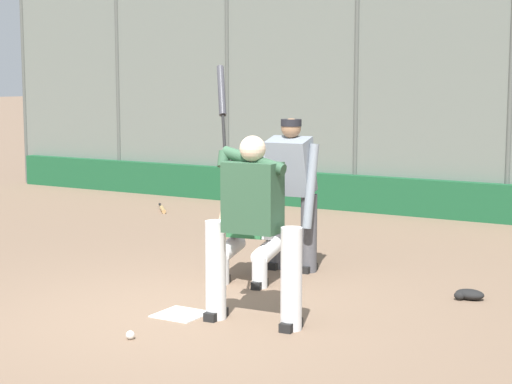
% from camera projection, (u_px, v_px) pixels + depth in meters
% --- Properties ---
extents(ground_plane, '(160.00, 160.00, 0.00)m').
position_uv_depth(ground_plane, '(181.00, 315.00, 7.91)').
color(ground_plane, '#7A604C').
extents(home_plate_marker, '(0.43, 0.43, 0.01)m').
position_uv_depth(home_plate_marker, '(181.00, 314.00, 7.91)').
color(home_plate_marker, white).
rests_on(home_plate_marker, ground_plane).
extents(backstop_fence, '(17.65, 0.08, 4.70)m').
position_uv_depth(backstop_fence, '(431.00, 62.00, 13.34)').
color(backstop_fence, '#515651').
rests_on(backstop_fence, ground_plane).
extents(padding_wall, '(17.22, 0.18, 0.60)m').
position_uv_depth(padding_wall, '(425.00, 198.00, 13.53)').
color(padding_wall, '#19512D').
rests_on(padding_wall, ground_plane).
extents(bleachers_beyond, '(12.30, 3.05, 1.80)m').
position_uv_depth(bleachers_beyond, '(418.00, 161.00, 16.62)').
color(bleachers_beyond, slate).
rests_on(bleachers_beyond, ground_plane).
extents(batter_at_plate, '(1.11, 0.62, 2.30)m').
position_uv_depth(batter_at_plate, '(252.00, 222.00, 7.51)').
color(batter_at_plate, silver).
rests_on(batter_at_plate, ground_plane).
extents(catcher_behind_plate, '(0.71, 0.82, 1.27)m').
position_uv_depth(catcher_behind_plate, '(247.00, 222.00, 9.11)').
color(catcher_behind_plate, silver).
rests_on(catcher_behind_plate, ground_plane).
extents(umpire_home, '(0.71, 0.44, 1.74)m').
position_uv_depth(umpire_home, '(291.00, 189.00, 9.63)').
color(umpire_home, '#4C4C51').
rests_on(umpire_home, ground_plane).
extents(spare_bat_by_padding, '(0.62, 0.69, 0.07)m').
position_uv_depth(spare_bat_by_padding, '(162.00, 209.00, 14.18)').
color(spare_bat_by_padding, black).
rests_on(spare_bat_by_padding, ground_plane).
extents(fielding_glove_on_dirt, '(0.29, 0.22, 0.10)m').
position_uv_depth(fielding_glove_on_dirt, '(469.00, 294.00, 8.45)').
color(fielding_glove_on_dirt, black).
rests_on(fielding_glove_on_dirt, ground_plane).
extents(baseball_loose, '(0.07, 0.07, 0.07)m').
position_uv_depth(baseball_loose, '(130.00, 335.00, 7.16)').
color(baseball_loose, white).
rests_on(baseball_loose, ground_plane).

